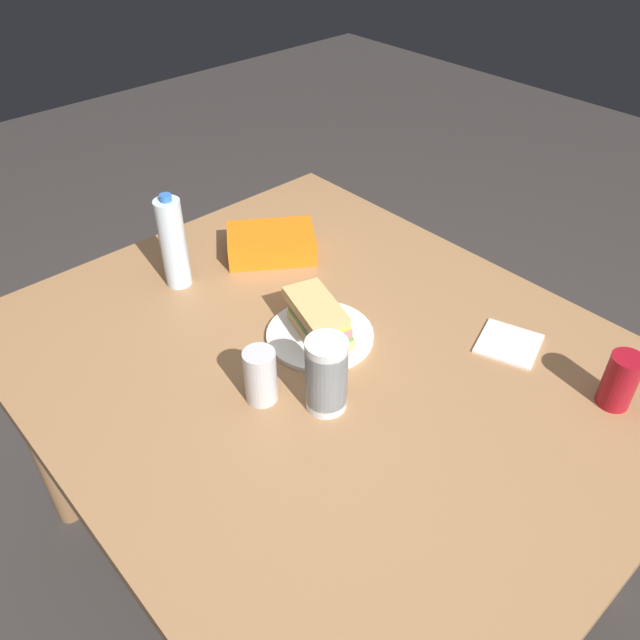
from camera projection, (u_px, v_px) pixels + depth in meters
ground_plane at (323, 549)px, 1.88m from camera, size 8.00×8.00×0.00m
dining_table at (324, 386)px, 1.45m from camera, size 1.40×1.17×0.78m
paper_plate at (320, 335)px, 1.44m from camera, size 0.25×0.25×0.01m
sandwich at (319, 318)px, 1.41m from camera, size 0.20×0.14×0.08m
soda_can_red at (620, 381)px, 1.25m from camera, size 0.07×0.07×0.12m
chip_bag at (271, 243)px, 1.69m from camera, size 0.25×0.27×0.07m
water_bottle_tall at (173, 243)px, 1.54m from camera, size 0.06×0.06×0.25m
plastic_cup_stack at (326, 375)px, 1.23m from camera, size 0.08×0.08×0.17m
soda_can_silver at (260, 376)px, 1.26m from camera, size 0.07×0.07×0.12m
paper_napkin at (509, 344)px, 1.42m from camera, size 0.17×0.17×0.01m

